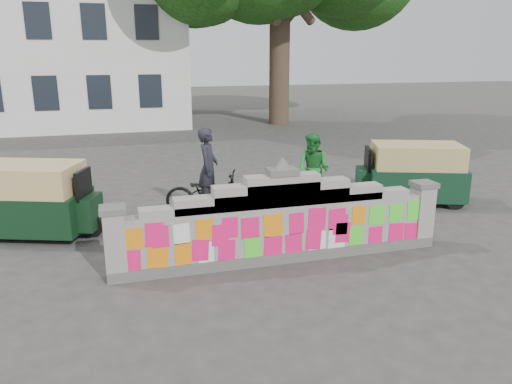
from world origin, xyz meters
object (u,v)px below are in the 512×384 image
cyclist_rider (209,178)px  rickshaw_right (413,172)px  cyclist_bike (209,194)px  pedestrian (313,170)px  rickshaw_left (30,199)px

cyclist_rider → rickshaw_right: cyclist_rider is taller
cyclist_bike → cyclist_rider: 0.39m
cyclist_bike → pedestrian: size_ratio=1.15×
cyclist_bike → pedestrian: bearing=-61.9°
cyclist_bike → pedestrian: pedestrian is taller
cyclist_bike → rickshaw_left: (-3.90, -0.21, 0.26)m
rickshaw_left → rickshaw_right: size_ratio=1.01×
cyclist_rider → rickshaw_left: 3.91m
cyclist_rider → pedestrian: cyclist_rider is taller
cyclist_rider → rickshaw_left: bearing=116.2°
rickshaw_left → rickshaw_right: 9.26m
cyclist_rider → rickshaw_left: cyclist_rider is taller
rickshaw_right → cyclist_bike: bearing=16.8°
cyclist_bike → cyclist_rider: bearing=0.0°
pedestrian → rickshaw_right: 2.63m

